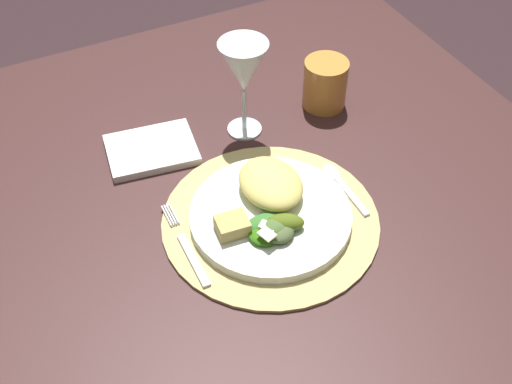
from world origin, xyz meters
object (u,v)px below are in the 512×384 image
object	(u,v)px
dinner_plate	(271,216)
spoon	(339,181)
dining_table	(225,241)
fork	(187,248)
wine_glass	(244,70)
amber_tumbler	(325,84)
napkin	(152,150)

from	to	relation	value
dinner_plate	spoon	world-z (taller)	dinner_plate
dining_table	fork	xyz separation A→B (m)	(-0.09, -0.08, 0.12)
dinner_plate	wine_glass	distance (m)	0.25
dinner_plate	amber_tumbler	distance (m)	0.31
napkin	wine_glass	world-z (taller)	wine_glass
dinner_plate	napkin	world-z (taller)	dinner_plate
spoon	dinner_plate	bearing A→B (deg)	-170.25
dining_table	wine_glass	size ratio (longest dim) A/B	6.56
napkin	spoon	bearing A→B (deg)	-40.20
dining_table	napkin	xyz separation A→B (m)	(-0.06, 0.15, 0.12)
spoon	wine_glass	bearing A→B (deg)	112.05
dining_table	napkin	bearing A→B (deg)	113.12
dinner_plate	fork	bearing A→B (deg)	178.97
spoon	wine_glass	xyz separation A→B (m)	(-0.08, 0.19, 0.12)
spoon	amber_tumbler	distance (m)	0.22
napkin	wine_glass	xyz separation A→B (m)	(0.17, -0.02, 0.12)
spoon	amber_tumbler	bearing A→B (deg)	66.04
spoon	wine_glass	distance (m)	0.24
dinner_plate	napkin	size ratio (longest dim) A/B	1.67
fork	wine_glass	size ratio (longest dim) A/B	0.96
dining_table	napkin	distance (m)	0.20
spoon	napkin	bearing A→B (deg)	139.80
dinner_plate	fork	distance (m)	0.14
dinner_plate	amber_tumbler	world-z (taller)	amber_tumbler
dining_table	fork	bearing A→B (deg)	-139.61
fork	wine_glass	distance (m)	0.31
dining_table	dinner_plate	xyz separation A→B (m)	(0.04, -0.08, 0.12)
fork	dining_table	bearing A→B (deg)	40.39
fork	amber_tumbler	size ratio (longest dim) A/B	1.89
dining_table	dinner_plate	bearing A→B (deg)	-60.89
fork	amber_tumbler	bearing A→B (deg)	30.86
fork	amber_tumbler	distance (m)	0.42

